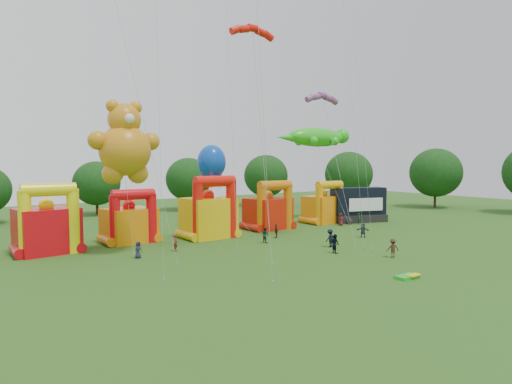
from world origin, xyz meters
TOP-DOWN VIEW (x-y plane):
  - ground at (0.00, 0.00)m, footprint 160.00×160.00m
  - tree_ring at (-1.15, 0.60)m, footprint 120.65×122.72m
  - bouncy_castle_0 at (-20.67, 26.72)m, footprint 6.06×5.15m
  - bouncy_castle_1 at (-11.99, 28.00)m, footprint 5.93×5.11m
  - bouncy_castle_2 at (-3.16, 25.80)m, footprint 5.99×4.97m
  - bouncy_castle_3 at (6.61, 27.30)m, footprint 6.12×5.24m
  - bouncy_castle_4 at (16.75, 27.75)m, footprint 5.55×4.71m
  - stage_trailer at (21.82, 25.73)m, footprint 8.53×5.20m
  - teddy_bear_kite at (-14.53, 21.45)m, footprint 6.86×4.87m
  - gecko_kite at (17.95, 29.17)m, footprint 14.11×10.56m
  - octopus_kite at (1.12, 31.07)m, footprint 3.85×11.36m
  - parafoil_kites at (-10.19, 17.27)m, footprint 26.76×12.51m
  - diamond_kites at (-2.34, 13.73)m, footprint 24.46×18.24m
  - folded_kite_bundle at (0.68, 0.70)m, footprint 2.03×1.15m
  - spectator_0 at (-14.13, 19.50)m, footprint 0.91×0.76m
  - spectator_1 at (-9.86, 20.55)m, footprint 0.71×0.74m
  - spectator_2 at (0.35, 19.40)m, footprint 0.77×0.93m
  - spectator_3 at (4.51, 13.43)m, footprint 1.32×0.88m
  - spectator_4 at (3.23, 21.22)m, footprint 0.66×1.03m
  - spectator_5 at (11.92, 15.68)m, footprint 1.32×1.57m
  - spectator_6 at (16.80, 24.26)m, footprint 0.95×0.71m
  - spectator_7 at (19.92, 23.78)m, footprint 0.69×0.67m
  - spectator_8 at (2.81, 10.92)m, footprint 0.86×1.03m
  - spectator_9 at (5.83, 6.34)m, footprint 1.34×1.14m

SIDE VIEW (x-z plane):
  - ground at x=0.00m, z-range 0.00..0.00m
  - folded_kite_bundle at x=0.68m, z-range -0.02..0.29m
  - spectator_0 at x=-14.13m, z-range 0.00..1.59m
  - spectator_7 at x=19.92m, z-range 0.00..1.60m
  - spectator_4 at x=3.23m, z-range 0.00..1.63m
  - spectator_5 at x=11.92m, z-range 0.00..1.70m
  - spectator_1 at x=-9.86m, z-range 0.00..1.71m
  - spectator_2 at x=0.35m, z-range 0.00..1.76m
  - spectator_6 at x=16.80m, z-range 0.00..1.77m
  - spectator_9 at x=5.83m, z-range 0.00..1.80m
  - spectator_8 at x=2.81m, z-range 0.00..1.89m
  - spectator_3 at x=4.51m, z-range 0.00..1.91m
  - bouncy_castle_1 at x=-11.99m, z-range -0.73..5.30m
  - bouncy_castle_4 at x=16.75m, z-range -0.74..5.44m
  - bouncy_castle_3 at x=6.61m, z-range -0.79..5.72m
  - stage_trailer at x=21.82m, z-range -0.09..5.06m
  - bouncy_castle_0 at x=-20.67m, z-range -0.85..6.13m
  - bouncy_castle_2 at x=-3.16m, z-range -0.90..6.48m
  - tree_ring at x=-1.15m, z-range 0.22..12.30m
  - octopus_kite at x=1.12m, z-range 0.77..12.10m
  - gecko_kite at x=17.95m, z-range 2.43..16.66m
  - teddy_bear_kite at x=-14.53m, z-range 2.98..17.89m
  - parafoil_kites at x=-10.19m, z-range -1.35..26.97m
  - diamond_kites at x=-2.34m, z-range -1.39..33.42m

